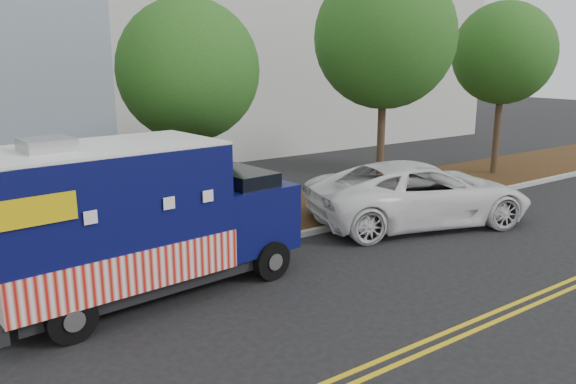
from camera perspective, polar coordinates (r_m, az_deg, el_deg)
ground at (r=12.46m, az=-7.08°, el=-8.88°), size 120.00×120.00×0.00m
curb at (r=13.60m, az=-9.92°, el=-6.69°), size 120.00×0.18×0.15m
mulch_strip at (r=15.43m, az=-13.31°, el=-4.41°), size 120.00×4.00×0.15m
centerline_near at (r=9.17m, az=6.94°, el=-17.53°), size 120.00×0.10×0.01m
centerline_far at (r=9.02m, az=8.06°, el=-18.15°), size 120.00×0.10×0.01m
tree_b at (r=15.25m, az=-10.08°, el=12.04°), size 3.74×3.74×6.27m
tree_c at (r=19.02m, az=9.81°, el=15.22°), size 4.61×4.61×7.67m
tree_d at (r=24.00m, az=21.06°, el=13.01°), size 3.95×3.95×6.88m
food_truck at (r=11.51m, az=-15.47°, el=-3.15°), size 6.55×2.93×3.36m
white_car at (r=16.68m, az=13.20°, el=-0.11°), size 7.11×4.83×1.81m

